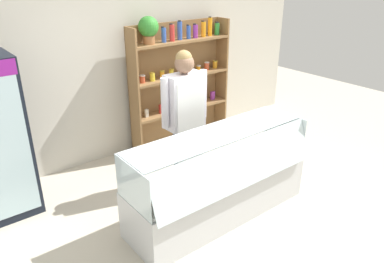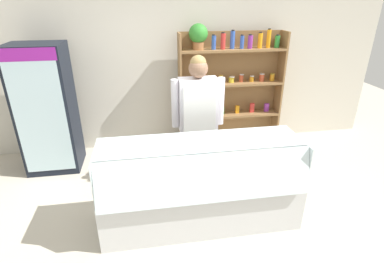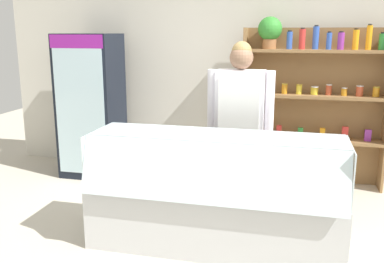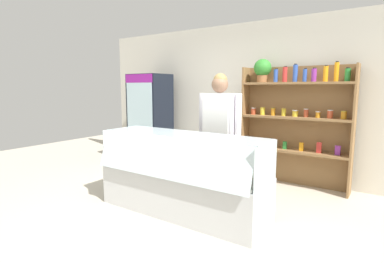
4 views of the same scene
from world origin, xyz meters
name	(u,v)px [view 4 (image 4 of 4)]	position (x,y,z in m)	size (l,w,h in m)	color
ground_plane	(190,211)	(0.00, 0.00, 0.00)	(12.00, 12.00, 0.00)	beige
back_wall	(256,100)	(0.00, 2.07, 1.35)	(6.80, 0.10, 2.70)	beige
drinks_fridge	(150,120)	(-2.00, 1.49, 0.92)	(0.73, 0.62, 1.83)	black
shelving_unit	(291,114)	(0.71, 1.80, 1.16)	(1.69, 0.29, 2.03)	olive
deli_display_case	(181,188)	(-0.07, -0.08, 0.31)	(2.18, 0.73, 1.01)	silver
shop_clerk	(219,124)	(0.04, 0.68, 1.06)	(0.67, 0.25, 1.77)	#383D51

